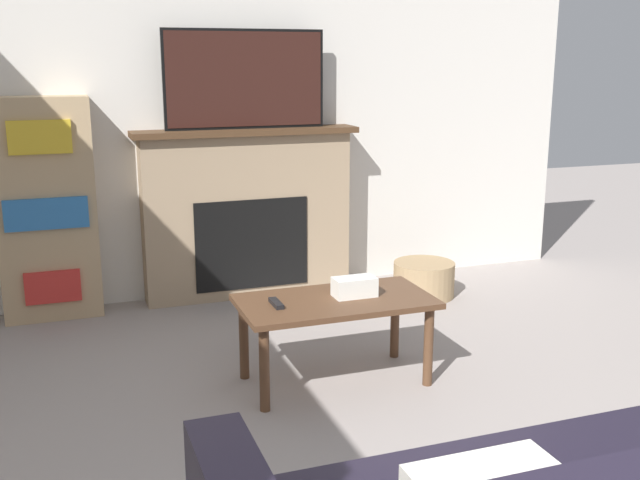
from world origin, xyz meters
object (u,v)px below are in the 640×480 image
Objects in this scene: coffee_table at (335,310)px; bookshelf at (46,210)px; storage_basket at (424,279)px; tv at (245,79)px; fireplace at (248,213)px.

coffee_table is 2.13m from bookshelf.
coffee_table reaches higher than storage_basket.
coffee_table is at bearing -88.16° from tv.
coffee_table is 0.70× the size of bookshelf.
bookshelf is at bearing -179.92° from tv.
tv is 1.95m from coffee_table.
storage_basket is at bearing 45.99° from coffee_table.
tv reaches higher than fireplace.
tv is 1.55m from bookshelf.
coffee_table is (0.05, -1.61, -0.21)m from fireplace.
tv is at bearing 0.08° from bookshelf.
fireplace is 1.34m from storage_basket.
coffee_table is at bearing -134.01° from storage_basket.
tv reaches higher than storage_basket.
fireplace is at bearing 158.50° from storage_basket.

